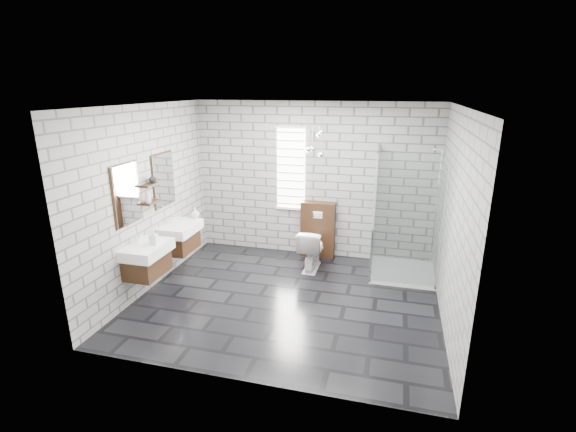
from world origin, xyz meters
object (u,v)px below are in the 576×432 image
at_px(cistern_panel, 318,229).
at_px(toilet, 311,249).
at_px(vanity_left, 145,251).
at_px(shower_enclosure, 398,247).
at_px(vanity_right, 178,229).

xyz_separation_m(cistern_panel, toilet, (-0.00, -0.56, -0.15)).
distance_m(vanity_left, shower_enclosure, 3.81).
distance_m(cistern_panel, shower_enclosure, 1.48).
height_order(vanity_right, cistern_panel, vanity_right).
xyz_separation_m(cistern_panel, shower_enclosure, (1.38, -0.52, 0.00)).
distance_m(vanity_left, toilet, 2.64).
bearing_deg(shower_enclosure, vanity_left, -153.61).
distance_m(shower_enclosure, toilet, 1.39).
bearing_deg(shower_enclosure, vanity_right, -167.40).
bearing_deg(vanity_right, cistern_panel, 32.28).
bearing_deg(toilet, vanity_right, 19.86).
xyz_separation_m(vanity_left, vanity_right, (0.00, 0.93, 0.00)).
bearing_deg(vanity_right, toilet, 19.55).
bearing_deg(vanity_right, shower_enclosure, 12.60).
height_order(vanity_left, shower_enclosure, shower_enclosure).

